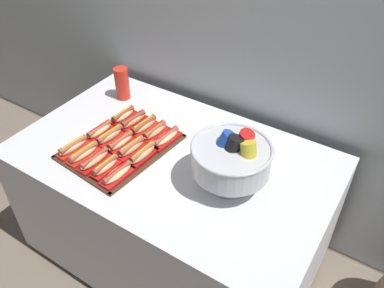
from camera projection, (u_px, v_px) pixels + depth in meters
name	position (u px, v px, depth m)	size (l,w,h in m)	color
ground_plane	(176.00, 251.00, 2.38)	(10.00, 10.00, 0.00)	#7A6B5B
back_wall	(235.00, 8.00, 1.93)	(6.00, 0.10, 2.60)	#B2BCC1
buffet_table	(174.00, 206.00, 2.13)	(1.54, 0.93, 0.77)	silver
serving_tray	(121.00, 147.00, 1.93)	(0.45, 0.56, 0.01)	#472B19
hot_dog_0	(74.00, 147.00, 1.88)	(0.07, 0.18, 0.06)	red
hot_dog_1	(84.00, 154.00, 1.85)	(0.08, 0.18, 0.06)	red
hot_dog_2	(95.00, 160.00, 1.81)	(0.07, 0.18, 0.06)	#B21414
hot_dog_3	(106.00, 167.00, 1.78)	(0.07, 0.15, 0.06)	red
hot_dog_4	(117.00, 174.00, 1.74)	(0.08, 0.18, 0.06)	red
hot_dog_5	(100.00, 131.00, 1.99)	(0.08, 0.17, 0.06)	#B21414
hot_dog_6	(110.00, 136.00, 1.95)	(0.07, 0.17, 0.06)	red
hot_dog_7	(120.00, 142.00, 1.91)	(0.08, 0.17, 0.06)	red
hot_dog_8	(131.00, 148.00, 1.88)	(0.08, 0.17, 0.06)	red
hot_dog_9	(143.00, 154.00, 1.84)	(0.07, 0.18, 0.06)	#B21414
hot_dog_10	(123.00, 116.00, 2.09)	(0.07, 0.16, 0.06)	#B21414
hot_dog_11	(133.00, 121.00, 2.05)	(0.08, 0.18, 0.06)	#B21414
hot_dog_12	(144.00, 126.00, 2.02)	(0.08, 0.18, 0.06)	red
hot_dog_13	(155.00, 132.00, 1.98)	(0.08, 0.17, 0.06)	red
hot_dog_14	(166.00, 138.00, 1.95)	(0.09, 0.19, 0.06)	red
punch_bowl	(232.00, 158.00, 1.65)	(0.35, 0.35, 0.27)	silver
cup_stack	(122.00, 83.00, 2.23)	(0.08, 0.08, 0.19)	red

